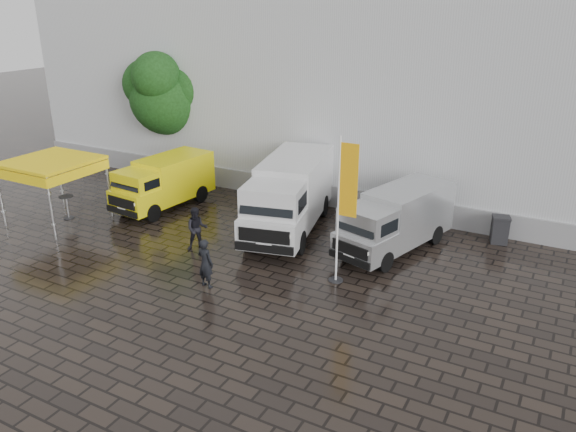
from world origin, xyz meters
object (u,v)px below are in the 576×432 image
object	(u,v)px
van_yellow	(164,184)
person_tent	(197,229)
person_front	(206,263)
van_white	(289,197)
flagpole	(344,204)
canopy_tent	(50,164)
van_silver	(396,221)
wheelie_bin	(500,229)
cocktail_table	(68,207)

from	to	relation	value
van_yellow	person_tent	bearing A→B (deg)	-30.86
person_front	person_tent	xyz separation A→B (m)	(-2.04, 2.25, -0.01)
van_white	flagpole	size ratio (longest dim) A/B	1.33
van_yellow	flagpole	world-z (taller)	flagpole
canopy_tent	person_front	size ratio (longest dim) A/B	1.90
van_white	van_silver	distance (m)	4.42
canopy_tent	person_front	bearing A→B (deg)	-11.09
van_yellow	wheelie_bin	world-z (taller)	van_yellow
person_front	wheelie_bin	bearing A→B (deg)	-123.95
van_yellow	van_white	bearing A→B (deg)	7.96
person_tent	person_front	bearing A→B (deg)	-85.09
van_yellow	flagpole	distance (m)	10.47
cocktail_table	person_front	size ratio (longest dim) A/B	0.60
flagpole	wheelie_bin	world-z (taller)	flagpole
wheelie_bin	person_tent	distance (m)	11.68
van_white	wheelie_bin	xyz separation A→B (m)	(7.78, 2.82, -0.90)
canopy_tent	wheelie_bin	xyz separation A→B (m)	(16.97, 6.59, -1.99)
cocktail_table	person_front	bearing A→B (deg)	-13.82
van_white	person_front	size ratio (longest dim) A/B	3.91
flagpole	wheelie_bin	distance (m)	7.59
wheelie_bin	person_front	distance (m)	11.51
van_silver	person_front	world-z (taller)	van_silver
person_tent	cocktail_table	bearing A→B (deg)	143.15
flagpole	cocktail_table	bearing A→B (deg)	-179.07
van_yellow	van_white	size ratio (longest dim) A/B	0.73
van_yellow	cocktail_table	size ratio (longest dim) A/B	4.78
van_white	flagpole	xyz separation A→B (m)	(3.66, -3.14, 1.35)
van_yellow	wheelie_bin	size ratio (longest dim) A/B	4.46
flagpole	van_silver	bearing A→B (deg)	77.26
flagpole	person_front	world-z (taller)	flagpole
van_yellow	canopy_tent	xyz separation A→B (m)	(-2.92, -3.49, 1.42)
van_yellow	person_front	world-z (taller)	van_yellow
cocktail_table	van_yellow	bearing A→B (deg)	47.57
canopy_tent	van_silver	bearing A→B (deg)	16.18
canopy_tent	cocktail_table	world-z (taller)	canopy_tent
van_yellow	van_silver	bearing A→B (deg)	7.85
van_silver	wheelie_bin	bearing A→B (deg)	54.29
van_white	wheelie_bin	world-z (taller)	van_white
person_front	canopy_tent	bearing A→B (deg)	-1.69
van_silver	canopy_tent	bearing A→B (deg)	-147.63
canopy_tent	flagpole	size ratio (longest dim) A/B	0.65
van_silver	person_front	bearing A→B (deg)	-112.17
van_white	van_yellow	bearing A→B (deg)	169.69
cocktail_table	wheelie_bin	xyz separation A→B (m)	(16.85, 6.17, 0.04)
van_yellow	van_silver	distance (m)	10.69
canopy_tent	person_tent	distance (m)	7.25
canopy_tent	person_front	xyz separation A→B (m)	(9.07, -1.78, -1.69)
flagpole	person_tent	size ratio (longest dim) A/B	2.97
person_front	van_white	bearing A→B (deg)	-81.87
van_silver	person_tent	xyz separation A→B (m)	(-6.57, -3.47, -0.32)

